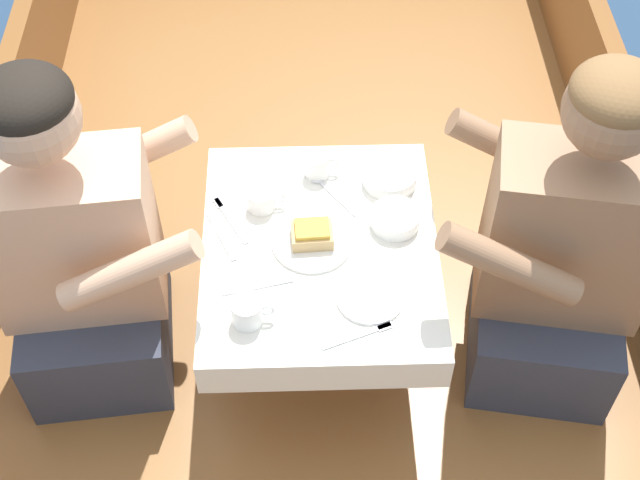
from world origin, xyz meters
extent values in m
plane|color=navy|center=(0.00, 0.00, 0.00)|extent=(60.00, 60.00, 0.00)
cube|color=brown|center=(0.00, 0.00, 0.15)|extent=(1.93, 3.76, 0.31)
cylinder|color=#B2B2B7|center=(0.00, -0.11, 0.51)|extent=(0.07, 0.07, 0.40)
cube|color=brown|center=(0.00, -0.11, 0.72)|extent=(0.54, 0.65, 0.02)
cube|color=white|center=(0.00, -0.11, 0.73)|extent=(0.57, 0.68, 0.00)
cube|color=white|center=(0.00, -0.45, 0.68)|extent=(0.57, 0.00, 0.10)
cube|color=white|center=(0.00, 0.23, 0.68)|extent=(0.57, 0.00, 0.10)
cube|color=#333847|center=(-0.59, -0.12, 0.44)|extent=(0.40, 0.47, 0.26)
cube|color=tan|center=(-0.59, -0.12, 0.79)|extent=(0.42, 0.26, 0.45)
sphere|color=tan|center=(-0.59, -0.12, 1.18)|extent=(0.21, 0.21, 0.21)
ellipsoid|color=black|center=(-0.59, -0.12, 1.22)|extent=(0.20, 0.20, 0.12)
cylinder|color=tan|center=(-0.46, 0.08, 0.87)|extent=(0.34, 0.10, 0.21)
cylinder|color=tan|center=(-0.42, -0.28, 0.87)|extent=(0.34, 0.10, 0.21)
cube|color=#333847|center=(0.59, -0.15, 0.44)|extent=(0.43, 0.50, 0.26)
cube|color=#936B4C|center=(0.59, -0.15, 0.80)|extent=(0.43, 0.29, 0.47)
sphere|color=#936B4C|center=(0.59, -0.15, 1.19)|extent=(0.21, 0.21, 0.21)
ellipsoid|color=brown|center=(0.59, -0.15, 1.24)|extent=(0.20, 0.20, 0.11)
cylinder|color=#936B4C|center=(0.41, -0.30, 0.88)|extent=(0.34, 0.13, 0.21)
cylinder|color=#936B4C|center=(0.47, 0.06, 0.88)|extent=(0.34, 0.13, 0.21)
cylinder|color=white|center=(-0.02, -0.10, 0.74)|extent=(0.20, 0.20, 0.01)
cylinder|color=white|center=(0.11, -0.27, 0.74)|extent=(0.16, 0.16, 0.01)
cube|color=tan|center=(-0.02, -0.10, 0.76)|extent=(0.10, 0.08, 0.04)
cube|color=gold|center=(-0.02, -0.10, 0.79)|extent=(0.09, 0.07, 0.01)
cylinder|color=white|center=(0.19, 0.09, 0.76)|extent=(0.14, 0.14, 0.04)
cylinder|color=beige|center=(0.19, 0.09, 0.77)|extent=(0.11, 0.11, 0.02)
cylinder|color=white|center=(0.19, -0.05, 0.76)|extent=(0.12, 0.12, 0.04)
cylinder|color=beige|center=(0.19, -0.05, 0.77)|extent=(0.10, 0.10, 0.02)
cylinder|color=white|center=(0.00, 0.13, 0.77)|extent=(0.07, 0.07, 0.07)
torus|color=white|center=(0.04, 0.13, 0.77)|extent=(0.04, 0.01, 0.04)
cylinder|color=#3D2314|center=(0.00, 0.13, 0.79)|extent=(0.06, 0.06, 0.01)
cylinder|color=white|center=(-0.14, 0.02, 0.76)|extent=(0.07, 0.07, 0.06)
torus|color=white|center=(-0.10, 0.02, 0.77)|extent=(0.04, 0.01, 0.04)
cylinder|color=#3D2314|center=(-0.14, 0.02, 0.78)|extent=(0.06, 0.06, 0.01)
cylinder|color=white|center=(-0.17, -0.33, 0.77)|extent=(0.07, 0.07, 0.07)
torus|color=white|center=(-0.12, -0.33, 0.77)|extent=(0.04, 0.01, 0.04)
cylinder|color=#3D2314|center=(-0.17, -0.33, 0.79)|extent=(0.06, 0.06, 0.01)
cube|color=silver|center=(-0.15, -0.23, 0.74)|extent=(0.17, 0.05, 0.00)
cube|color=silver|center=(0.07, -0.38, 0.74)|extent=(0.16, 0.07, 0.00)
cube|color=silver|center=(0.14, -0.35, 0.74)|extent=(0.04, 0.03, 0.00)
cube|color=silver|center=(0.04, 0.05, 0.74)|extent=(0.11, 0.14, 0.00)
ellipsoid|color=silver|center=(0.00, 0.10, 0.74)|extent=(0.04, 0.02, 0.01)
cube|color=silver|center=(-0.24, -0.08, 0.74)|extent=(0.08, 0.16, 0.00)
cube|color=silver|center=(-0.22, -0.03, 0.74)|extent=(0.09, 0.16, 0.00)
cube|color=silver|center=(-0.25, 0.03, 0.74)|extent=(0.03, 0.04, 0.00)
camera|label=1|loc=(-0.04, -1.48, 2.41)|focal=50.00mm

